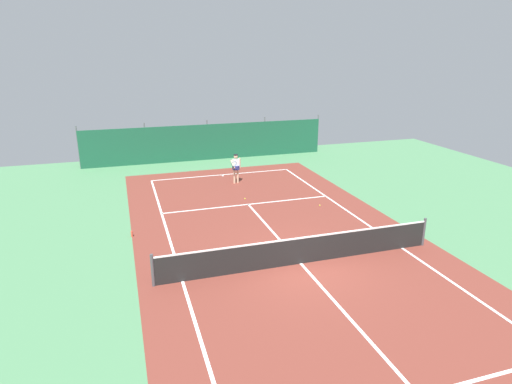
{
  "coord_description": "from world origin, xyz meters",
  "views": [
    {
      "loc": [
        -5.59,
        -12.51,
        7.06
      ],
      "look_at": [
        0.11,
        5.52,
        0.9
      ],
      "focal_mm": 30.54,
      "sensor_mm": 36.0,
      "label": 1
    }
  ],
  "objects_px": {
    "tennis_net": "(301,250)",
    "parked_car": "(217,139)",
    "tennis_ball_midcourt": "(245,199)",
    "tennis_player": "(236,166)",
    "water_bottle": "(132,234)",
    "tennis_ball_near_player": "(320,205)"
  },
  "relations": [
    {
      "from": "tennis_net",
      "to": "parked_car",
      "type": "xyz_separation_m",
      "value": [
        1.28,
        18.74,
        0.33
      ]
    },
    {
      "from": "tennis_net",
      "to": "tennis_ball_midcourt",
      "type": "height_order",
      "value": "tennis_net"
    },
    {
      "from": "tennis_player",
      "to": "tennis_ball_midcourt",
      "type": "relative_size",
      "value": 24.85
    },
    {
      "from": "tennis_ball_midcourt",
      "to": "water_bottle",
      "type": "bearing_deg",
      "value": -151.25
    },
    {
      "from": "tennis_net",
      "to": "parked_car",
      "type": "distance_m",
      "value": 18.79
    },
    {
      "from": "tennis_ball_near_player",
      "to": "parked_car",
      "type": "height_order",
      "value": "parked_car"
    },
    {
      "from": "tennis_ball_midcourt",
      "to": "water_bottle",
      "type": "relative_size",
      "value": 0.28
    },
    {
      "from": "tennis_net",
      "to": "tennis_player",
      "type": "bearing_deg",
      "value": 87.89
    },
    {
      "from": "tennis_player",
      "to": "water_bottle",
      "type": "relative_size",
      "value": 6.83
    },
    {
      "from": "tennis_ball_midcourt",
      "to": "parked_car",
      "type": "xyz_separation_m",
      "value": [
        1.21,
        11.53,
        0.81
      ]
    },
    {
      "from": "parked_car",
      "to": "water_bottle",
      "type": "height_order",
      "value": "parked_car"
    },
    {
      "from": "parked_car",
      "to": "tennis_ball_near_player",
      "type": "bearing_deg",
      "value": 103.95
    },
    {
      "from": "parked_car",
      "to": "tennis_net",
      "type": "bearing_deg",
      "value": 91.99
    },
    {
      "from": "tennis_ball_near_player",
      "to": "water_bottle",
      "type": "height_order",
      "value": "water_bottle"
    },
    {
      "from": "water_bottle",
      "to": "tennis_ball_midcourt",
      "type": "bearing_deg",
      "value": 28.75
    },
    {
      "from": "tennis_ball_midcourt",
      "to": "parked_car",
      "type": "bearing_deg",
      "value": 84.02
    },
    {
      "from": "tennis_net",
      "to": "parked_car",
      "type": "relative_size",
      "value": 2.32
    },
    {
      "from": "tennis_net",
      "to": "tennis_ball_near_player",
      "type": "height_order",
      "value": "tennis_net"
    },
    {
      "from": "tennis_player",
      "to": "water_bottle",
      "type": "height_order",
      "value": "tennis_player"
    },
    {
      "from": "tennis_ball_near_player",
      "to": "water_bottle",
      "type": "bearing_deg",
      "value": -173.29
    },
    {
      "from": "tennis_ball_near_player",
      "to": "tennis_net",
      "type": "bearing_deg",
      "value": -121.69
    },
    {
      "from": "tennis_player",
      "to": "parked_car",
      "type": "relative_size",
      "value": 0.38
    }
  ]
}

